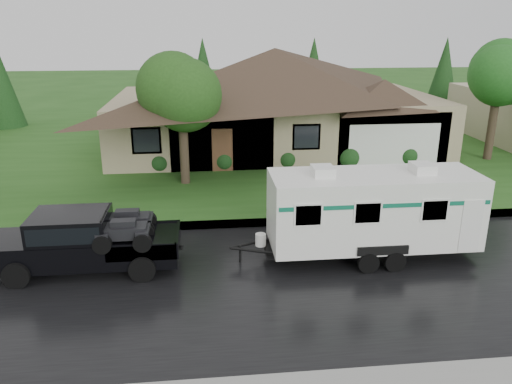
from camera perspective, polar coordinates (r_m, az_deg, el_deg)
ground at (r=16.36m, az=1.92°, el=-6.69°), size 140.00×140.00×0.00m
road at (r=14.59m, az=3.01°, el=-10.00°), size 140.00×8.00×0.01m
curb at (r=18.37m, az=0.96°, el=-3.50°), size 140.00×0.50×0.15m
lawn at (r=30.51m, az=-1.96°, el=5.49°), size 140.00×26.00×0.15m
house_main at (r=29.02m, az=2.75°, el=11.85°), size 19.44×10.80×6.90m
tree_left_green at (r=22.07m, az=-8.52°, el=11.20°), size 3.55×3.55×5.87m
tree_right_green at (r=28.85m, az=26.09°, el=12.02°), size 3.87×3.87×6.41m
shrub_row at (r=25.11m, az=3.55°, el=3.94°), size 13.60×1.00×1.00m
pickup_truck at (r=15.61m, az=-19.33°, el=-5.19°), size 5.43×2.06×1.81m
travel_trailer at (r=15.77m, az=13.22°, el=-1.90°), size 6.70×2.35×3.00m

